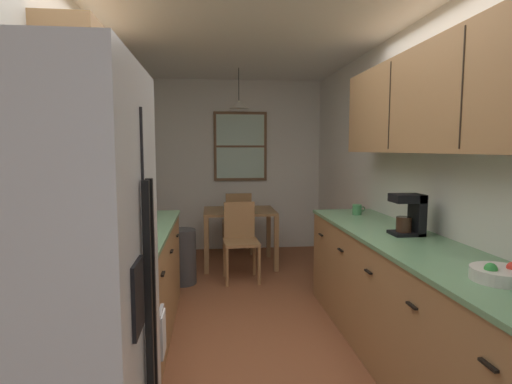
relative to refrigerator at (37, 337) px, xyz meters
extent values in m
plane|color=brown|center=(0.94, 2.22, -0.90)|extent=(12.00, 12.00, 0.00)
cube|color=white|center=(-0.41, 2.22, 0.37)|extent=(0.10, 9.00, 2.55)
cube|color=white|center=(2.29, 2.22, 0.37)|extent=(0.10, 9.00, 2.55)
cube|color=white|center=(0.94, 4.87, 0.37)|extent=(4.40, 0.10, 2.55)
cube|color=white|center=(0.94, 2.22, 1.69)|extent=(4.40, 9.00, 0.08)
cube|color=silver|center=(0.00, 0.00, 0.00)|extent=(0.71, 0.72, 1.81)
cube|color=black|center=(0.36, 0.00, -0.05)|extent=(0.01, 0.01, 1.63)
cube|color=black|center=(0.37, -0.04, -0.05)|extent=(0.02, 0.02, 1.16)
cube|color=black|center=(0.37, 0.04, -0.05)|extent=(0.02, 0.02, 1.16)
cube|color=black|center=(0.36, -0.16, 0.18)|extent=(0.01, 0.15, 0.22)
cube|color=beige|center=(0.36, 0.16, 0.45)|extent=(0.01, 0.05, 0.07)
cube|color=silver|center=(-0.05, 0.70, -0.45)|extent=(0.62, 0.63, 0.90)
cube|color=black|center=(0.27, 0.70, -0.48)|extent=(0.01, 0.44, 0.30)
cube|color=silver|center=(0.29, 0.70, -0.27)|extent=(0.02, 0.51, 0.02)
cube|color=black|center=(-0.05, 0.70, 0.01)|extent=(0.59, 0.60, 0.02)
cube|color=silver|center=(-0.33, 0.70, 0.10)|extent=(0.06, 0.63, 0.20)
cylinder|color=#2D2D2D|center=(-0.19, 0.56, 0.02)|extent=(0.15, 0.15, 0.01)
cylinder|color=#2D2D2D|center=(-0.19, 0.84, 0.02)|extent=(0.15, 0.15, 0.01)
cylinder|color=#2D2D2D|center=(0.09, 0.56, 0.02)|extent=(0.15, 0.15, 0.01)
cylinder|color=#2D2D2D|center=(0.09, 0.84, 0.02)|extent=(0.15, 0.15, 0.01)
cube|color=black|center=(-0.17, 0.70, 0.74)|extent=(0.38, 0.59, 0.33)
cube|color=black|center=(0.03, 0.64, 0.74)|extent=(0.01, 0.35, 0.21)
cube|color=#2D2D33|center=(0.03, 0.90, 0.74)|extent=(0.01, 0.12, 0.21)
cube|color=#A87A4C|center=(-0.06, 1.94, -0.47)|extent=(0.60, 1.83, 0.87)
cube|color=#6B9E70|center=(-0.06, 1.94, -0.02)|extent=(0.63, 1.85, 0.03)
cube|color=black|center=(0.26, 1.33, -0.20)|extent=(0.02, 0.10, 0.01)
cube|color=black|center=(0.26, 1.94, -0.20)|extent=(0.02, 0.10, 0.01)
cube|color=black|center=(0.26, 2.55, -0.20)|extent=(0.02, 0.10, 0.01)
cube|color=#A87A4C|center=(-0.20, 1.89, 0.97)|extent=(0.32, 1.93, 0.75)
cube|color=#2D2319|center=(-0.03, 1.57, 0.97)|extent=(0.01, 0.01, 0.69)
cube|color=#2D2319|center=(-0.03, 2.21, 0.97)|extent=(0.01, 0.01, 0.69)
cube|color=#A87A4C|center=(1.94, 1.22, -0.47)|extent=(0.60, 3.03, 0.87)
cube|color=#6B9E70|center=(1.94, 1.22, -0.02)|extent=(0.63, 3.05, 0.03)
cube|color=black|center=(1.63, 0.01, -0.20)|extent=(0.02, 0.10, 0.01)
cube|color=black|center=(1.63, 0.61, -0.20)|extent=(0.02, 0.10, 0.01)
cube|color=black|center=(1.63, 1.22, -0.20)|extent=(0.02, 0.10, 0.01)
cube|color=black|center=(1.63, 1.83, -0.20)|extent=(0.02, 0.10, 0.01)
cube|color=black|center=(1.63, 2.43, -0.20)|extent=(0.02, 0.10, 0.01)
cube|color=#A87A4C|center=(2.08, 1.17, 0.95)|extent=(0.32, 2.73, 0.70)
cube|color=#2D2319|center=(1.92, 0.72, 0.95)|extent=(0.01, 0.01, 0.65)
cube|color=#2D2319|center=(1.92, 1.62, 0.95)|extent=(0.01, 0.01, 0.65)
cube|color=olive|center=(0.95, 3.92, -0.18)|extent=(0.92, 0.75, 0.03)
cube|color=olive|center=(0.51, 3.57, -0.55)|extent=(0.06, 0.06, 0.70)
cube|color=olive|center=(1.38, 3.57, -0.55)|extent=(0.06, 0.06, 0.70)
cube|color=olive|center=(0.51, 4.27, -0.55)|extent=(0.06, 0.06, 0.70)
cube|color=olive|center=(1.38, 4.27, -0.55)|extent=(0.06, 0.06, 0.70)
cube|color=#A87A4C|center=(0.92, 3.26, -0.45)|extent=(0.42, 0.42, 0.04)
cube|color=#A87A4C|center=(0.91, 3.45, -0.23)|extent=(0.37, 0.05, 0.45)
cylinder|color=#A87A4C|center=(1.11, 3.09, -0.69)|extent=(0.04, 0.04, 0.43)
cylinder|color=#A87A4C|center=(0.75, 3.07, -0.69)|extent=(0.04, 0.04, 0.43)
cylinder|color=#A87A4C|center=(1.09, 3.46, -0.69)|extent=(0.04, 0.04, 0.43)
cylinder|color=#A87A4C|center=(0.73, 3.44, -0.69)|extent=(0.04, 0.04, 0.43)
cube|color=#A87A4C|center=(0.96, 4.58, -0.45)|extent=(0.43, 0.43, 0.04)
cube|color=#A87A4C|center=(0.97, 4.40, -0.23)|extent=(0.37, 0.06, 0.45)
cylinder|color=#A87A4C|center=(0.76, 4.75, -0.69)|extent=(0.04, 0.04, 0.43)
cylinder|color=#A87A4C|center=(1.13, 4.77, -0.69)|extent=(0.04, 0.04, 0.43)
cylinder|color=#A87A4C|center=(0.79, 4.38, -0.69)|extent=(0.04, 0.04, 0.43)
cylinder|color=#A87A4C|center=(1.15, 4.41, -0.69)|extent=(0.04, 0.04, 0.43)
cylinder|color=black|center=(0.95, 3.92, 1.44)|extent=(0.01, 0.01, 0.41)
cone|color=beige|center=(0.95, 3.92, 1.19)|extent=(0.25, 0.25, 0.10)
sphere|color=white|center=(0.95, 3.92, 1.21)|extent=(0.06, 0.06, 0.06)
cube|color=brown|center=(1.02, 4.80, 0.66)|extent=(0.80, 0.04, 1.03)
cube|color=#B2D1B7|center=(1.02, 4.79, 0.66)|extent=(0.72, 0.01, 0.95)
cube|color=brown|center=(1.02, 4.79, 0.66)|extent=(0.72, 0.02, 0.03)
cylinder|color=#3F3F42|center=(0.24, 3.23, -0.59)|extent=(0.32, 0.32, 0.62)
cylinder|color=#265999|center=(-0.06, 1.37, 0.07)|extent=(0.13, 0.13, 0.15)
cylinder|color=white|center=(-0.06, 1.37, 0.15)|extent=(0.13, 0.13, 0.02)
cube|color=white|center=(0.30, 0.86, -0.40)|extent=(0.02, 0.16, 0.24)
cube|color=black|center=(2.00, 1.44, 0.01)|extent=(0.22, 0.18, 0.02)
cube|color=black|center=(2.08, 1.44, 0.15)|extent=(0.06, 0.18, 0.30)
cube|color=black|center=(2.00, 1.44, 0.27)|extent=(0.22, 0.18, 0.06)
cylinder|color=#331E14|center=(1.98, 1.44, 0.08)|extent=(0.11, 0.11, 0.11)
cylinder|color=#3F7F4C|center=(1.97, 2.38, 0.05)|extent=(0.09, 0.09, 0.10)
torus|color=#3F7F4C|center=(2.03, 2.38, 0.05)|extent=(0.05, 0.01, 0.05)
cylinder|color=silver|center=(1.95, 0.38, 0.03)|extent=(0.27, 0.27, 0.06)
cylinder|color=black|center=(1.95, 0.38, 0.04)|extent=(0.22, 0.22, 0.03)
sphere|color=green|center=(1.89, 0.37, 0.06)|extent=(0.06, 0.06, 0.06)
cylinder|color=#4C7299|center=(0.84, 3.89, -0.14)|extent=(0.20, 0.20, 0.06)
camera|label=1|loc=(0.58, -1.38, 0.62)|focal=28.76mm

